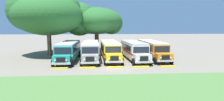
# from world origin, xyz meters

# --- Properties ---
(ground_plane) EXTENTS (220.00, 220.00, 0.00)m
(ground_plane) POSITION_xyz_m (0.00, 0.00, 0.00)
(ground_plane) COLOR slate
(foreground_grass_strip) EXTENTS (80.00, 8.90, 0.01)m
(foreground_grass_strip) POSITION_xyz_m (0.00, -8.35, 0.00)
(foreground_grass_strip) COLOR #4C7538
(foreground_grass_strip) RESTS_ON ground_plane
(parked_bus_slot_0) EXTENTS (2.78, 10.85, 2.82)m
(parked_bus_slot_0) POSITION_xyz_m (-6.69, 5.25, 1.58)
(parked_bus_slot_0) COLOR teal
(parked_bus_slot_0) RESTS_ON ground_plane
(parked_bus_slot_1) EXTENTS (2.91, 10.87, 2.82)m
(parked_bus_slot_1) POSITION_xyz_m (-3.29, 5.53, 1.58)
(parked_bus_slot_1) COLOR #9E9993
(parked_bus_slot_1) RESTS_ON ground_plane
(parked_bus_slot_2) EXTENTS (3.02, 10.88, 2.82)m
(parked_bus_slot_2) POSITION_xyz_m (-0.19, 5.90, 1.58)
(parked_bus_slot_2) COLOR yellow
(parked_bus_slot_2) RESTS_ON ground_plane
(parked_bus_slot_3) EXTENTS (3.12, 10.90, 2.82)m
(parked_bus_slot_3) POSITION_xyz_m (3.57, 5.40, 1.58)
(parked_bus_slot_3) COLOR silver
(parked_bus_slot_3) RESTS_ON ground_plane
(parked_bus_slot_4) EXTENTS (2.95, 10.87, 2.82)m
(parked_bus_slot_4) POSITION_xyz_m (6.80, 6.05, 1.58)
(parked_bus_slot_4) COLOR orange
(parked_bus_slot_4) RESTS_ON ground_plane
(curb_wheelstop_0) EXTENTS (2.00, 0.36, 0.15)m
(curb_wheelstop_0) POSITION_xyz_m (-6.89, -0.62, 0.07)
(curb_wheelstop_0) COLOR yellow
(curb_wheelstop_0) RESTS_ON ground_plane
(curb_wheelstop_1) EXTENTS (2.00, 0.36, 0.15)m
(curb_wheelstop_1) POSITION_xyz_m (-3.45, -0.62, 0.07)
(curb_wheelstop_1) COLOR yellow
(curb_wheelstop_1) RESTS_ON ground_plane
(curb_wheelstop_2) EXTENTS (2.00, 0.36, 0.15)m
(curb_wheelstop_2) POSITION_xyz_m (0.00, -0.62, 0.07)
(curb_wheelstop_2) COLOR yellow
(curb_wheelstop_2) RESTS_ON ground_plane
(curb_wheelstop_3) EXTENTS (2.00, 0.36, 0.15)m
(curb_wheelstop_3) POSITION_xyz_m (3.45, -0.62, 0.07)
(curb_wheelstop_3) COLOR yellow
(curb_wheelstop_3) RESTS_ON ground_plane
(curb_wheelstop_4) EXTENTS (2.00, 0.36, 0.15)m
(curb_wheelstop_4) POSITION_xyz_m (6.89, -0.62, 0.07)
(curb_wheelstop_4) COLOR yellow
(curb_wheelstop_4) RESTS_ON ground_plane
(broad_shade_tree) EXTENTS (12.35, 10.73, 10.01)m
(broad_shade_tree) POSITION_xyz_m (-2.93, 15.22, 6.45)
(broad_shade_tree) COLOR brown
(broad_shade_tree) RESTS_ON ground_plane
(secondary_tree) EXTENTS (12.78, 13.74, 11.32)m
(secondary_tree) POSITION_xyz_m (-11.24, 11.09, 7.43)
(secondary_tree) COLOR brown
(secondary_tree) RESTS_ON ground_plane
(utility_pole) EXTENTS (1.80, 0.20, 7.23)m
(utility_pole) POSITION_xyz_m (-10.09, 7.09, 3.86)
(utility_pole) COLOR brown
(utility_pole) RESTS_ON ground_plane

